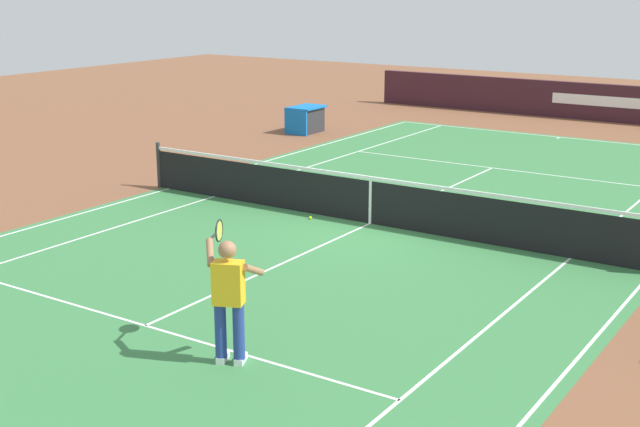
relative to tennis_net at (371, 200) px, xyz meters
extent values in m
plane|color=brown|center=(0.00, 0.00, -0.49)|extent=(60.00, 60.00, 0.00)
cube|color=#387A42|center=(0.00, 0.00, -0.49)|extent=(24.20, 11.40, 0.00)
cube|color=white|center=(-11.90, 0.00, -0.49)|extent=(0.05, 11.00, 0.01)
cube|color=white|center=(0.00, -5.50, -0.49)|extent=(23.80, 0.05, 0.01)
cube|color=white|center=(0.00, -4.11, -0.49)|extent=(23.80, 0.05, 0.01)
cube|color=white|center=(0.00, 4.11, -0.49)|extent=(23.80, 0.05, 0.01)
cube|color=white|center=(6.40, 0.00, -0.49)|extent=(0.05, 8.22, 0.01)
cube|color=white|center=(-6.40, 0.00, -0.49)|extent=(0.05, 8.22, 0.01)
cube|color=white|center=(0.00, 0.00, -0.49)|extent=(12.80, 0.05, 0.01)
cube|color=white|center=(-11.75, 0.00, -0.49)|extent=(0.30, 0.05, 0.01)
cylinder|color=#2D2D33|center=(0.00, -5.80, 0.05)|extent=(0.10, 0.10, 1.08)
cube|color=black|center=(0.00, 0.00, -0.05)|extent=(0.02, 11.60, 0.88)
cube|color=white|center=(0.00, 0.00, 0.46)|extent=(0.04, 11.60, 0.06)
cube|color=white|center=(0.00, 0.00, -0.05)|extent=(0.04, 0.06, 0.88)
cube|color=#381923|center=(-15.90, 0.00, 0.15)|extent=(0.24, 17.00, 1.29)
cube|color=white|center=(-15.77, 0.18, 0.22)|extent=(0.01, 3.57, 0.36)
cylinder|color=navy|center=(6.66, 1.92, -0.04)|extent=(0.15, 0.15, 0.74)
cube|color=white|center=(6.60, 1.90, -0.45)|extent=(0.30, 0.21, 0.09)
cylinder|color=navy|center=(6.75, 1.70, -0.04)|extent=(0.15, 0.15, 0.74)
cube|color=white|center=(6.69, 1.67, -0.45)|extent=(0.30, 0.21, 0.09)
cube|color=yellow|center=(6.70, 1.81, 0.61)|extent=(0.37, 0.44, 0.56)
sphere|color=#9E704C|center=(6.70, 1.81, 1.04)|extent=(0.23, 0.23, 0.23)
cylinder|color=#9E704C|center=(6.43, 2.00, 0.74)|extent=(0.41, 0.12, 0.26)
cylinder|color=#9E704C|center=(6.65, 1.48, 0.94)|extent=(0.37, 0.34, 0.30)
cylinder|color=#232326|center=(6.38, 1.30, 1.05)|extent=(0.27, 0.14, 0.04)
torus|color=#232326|center=(6.12, 1.19, 1.05)|extent=(0.30, 0.14, 0.31)
cylinder|color=#C6D84C|center=(6.12, 1.19, 1.05)|extent=(0.25, 0.11, 0.27)
sphere|color=#CCE01E|center=(0.41, -1.19, -0.46)|extent=(0.07, 0.07, 0.07)
cube|color=#2D2D33|center=(-8.25, -7.17, -0.09)|extent=(1.10, 0.70, 0.80)
cube|color=blue|center=(-8.25, -7.17, 0.33)|extent=(1.24, 0.84, 0.06)
cube|color=blue|center=(-7.65, -7.17, -0.07)|extent=(0.06, 0.84, 0.84)
camera|label=1|loc=(14.55, 8.35, 4.27)|focal=48.20mm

